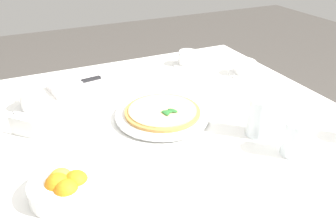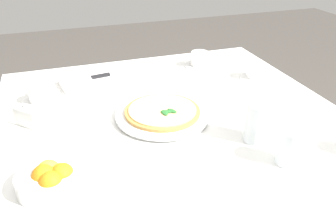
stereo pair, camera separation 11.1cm
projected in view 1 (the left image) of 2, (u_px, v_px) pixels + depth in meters
dining_table at (173, 149)px, 1.19m from camera, size 1.14×1.14×0.74m
pizza_plate at (163, 115)px, 1.11m from camera, size 0.31×0.31×0.02m
pizza at (163, 111)px, 1.11m from camera, size 0.25×0.25×0.02m
coffee_cup_left_edge at (187, 59)px, 1.52m from camera, size 0.13×0.13×0.07m
coffee_cup_far_right at (32, 102)px, 1.16m from camera, size 0.13×0.13×0.06m
coffee_cup_right_edge at (245, 68)px, 1.42m from camera, size 0.13×0.13×0.06m
water_glass_far_left at (294, 140)px, 0.92m from camera, size 0.06×0.06×0.10m
water_glass_back_corner at (259, 118)px, 1.00m from camera, size 0.07×0.07×0.12m
napkin_folded at (80, 85)px, 1.32m from camera, size 0.24×0.17×0.02m
dinner_knife at (79, 82)px, 1.31m from camera, size 0.20×0.05×0.01m
citrus_bowl at (63, 187)px, 0.78m from camera, size 0.15×0.15×0.07m
menu_card at (22, 128)px, 1.01m from camera, size 0.07×0.07×0.06m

